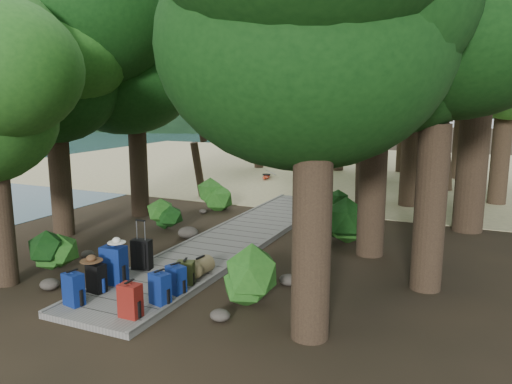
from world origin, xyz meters
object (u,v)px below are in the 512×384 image
at_px(backpack_right_b, 160,287).
at_px(duffel_right_khaki, 201,266).
at_px(backpack_left_b, 96,276).
at_px(backpack_left_c, 114,263).
at_px(sun_lounger, 413,186).
at_px(backpack_right_c, 176,278).
at_px(backpack_left_a, 73,287).
at_px(backpack_right_a, 130,299).
at_px(lone_suitcase_on_sand, 324,188).
at_px(suitcase_on_boardwalk, 142,254).
at_px(backpack_right_d, 186,271).
at_px(kayak, 266,176).

relative_size(backpack_right_b, duffel_right_khaki, 1.17).
relative_size(backpack_left_b, backpack_left_c, 0.73).
bearing_deg(sun_lounger, backpack_right_c, -90.51).
bearing_deg(backpack_right_c, backpack_left_a, -119.75).
xyz_separation_m(backpack_right_a, backpack_right_c, (0.13, 1.24, -0.02)).
relative_size(backpack_left_c, backpack_right_b, 1.34).
xyz_separation_m(backpack_left_b, lone_suitcase_on_sand, (1.13, 11.81, -0.11)).
bearing_deg(backpack_left_b, backpack_right_c, 29.27).
bearing_deg(backpack_right_c, backpack_left_b, -139.38).
bearing_deg(backpack_left_a, suitcase_on_boardwalk, 102.69).
bearing_deg(suitcase_on_boardwalk, backpack_right_d, -24.85).
bearing_deg(backpack_right_d, kayak, 88.08).
bearing_deg(lone_suitcase_on_sand, backpack_left_c, -100.92).
height_order(backpack_left_c, kayak, backpack_left_c).
bearing_deg(backpack_right_c, suitcase_on_boardwalk, 167.68).
relative_size(backpack_left_a, kayak, 0.24).
distance_m(backpack_left_b, backpack_right_d, 1.75).
bearing_deg(backpack_right_a, backpack_right_d, 88.72).
distance_m(backpack_left_a, backpack_left_b, 0.67).
bearing_deg(backpack_left_b, sun_lounger, 80.29).
relative_size(backpack_left_b, suitcase_on_boardwalk, 0.95).
bearing_deg(suitcase_on_boardwalk, backpack_right_c, -40.28).
relative_size(backpack_right_c, sun_lounger, 0.38).
bearing_deg(lone_suitcase_on_sand, backpack_right_c, -93.60).
height_order(backpack_right_b, suitcase_on_boardwalk, suitcase_on_boardwalk).
bearing_deg(kayak, backpack_left_a, -93.47).
bearing_deg(sun_lounger, suitcase_on_boardwalk, -97.49).
distance_m(lone_suitcase_on_sand, sun_lounger, 3.93).
bearing_deg(kayak, backpack_left_b, -93.23).
bearing_deg(backpack_right_d, duffel_right_khaki, 71.18).
distance_m(backpack_left_b, backpack_right_c, 1.58).
distance_m(backpack_right_b, sun_lounger, 14.38).
distance_m(backpack_right_b, kayak, 15.37).
xyz_separation_m(backpack_left_c, lone_suitcase_on_sand, (1.11, 11.30, -0.23)).
bearing_deg(backpack_right_c, sun_lounger, 96.73).
distance_m(backpack_right_a, lone_suitcase_on_sand, 12.46).
height_order(backpack_left_a, duffel_right_khaki, backpack_left_a).
relative_size(backpack_right_c, kayak, 0.22).
height_order(backpack_left_b, sun_lounger, backpack_left_b).
distance_m(duffel_right_khaki, kayak, 13.76).
bearing_deg(sun_lounger, lone_suitcase_on_sand, -132.35).
distance_m(duffel_right_khaki, sun_lounger, 12.79).
distance_m(backpack_right_b, duffel_right_khaki, 1.65).
bearing_deg(backpack_right_d, backpack_left_b, -159.62).
bearing_deg(backpack_left_a, backpack_right_b, 37.24).
xyz_separation_m(backpack_right_a, duffel_right_khaki, (0.04, 2.33, -0.14)).
distance_m(backpack_left_c, backpack_right_c, 1.45).
bearing_deg(backpack_left_b, backpack_left_c, 95.30).
relative_size(backpack_left_a, suitcase_on_boardwalk, 1.00).
height_order(backpack_right_a, backpack_right_d, backpack_right_a).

